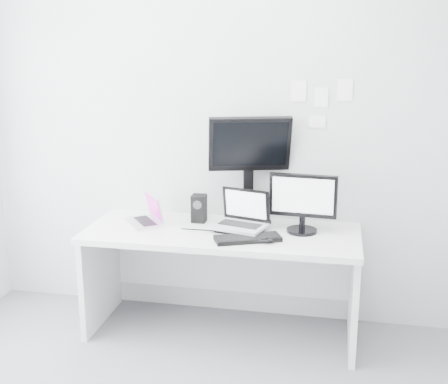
{
  "coord_description": "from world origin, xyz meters",
  "views": [
    {
      "loc": [
        0.72,
        -2.27,
        1.92
      ],
      "look_at": [
        0.02,
        1.23,
        1.0
      ],
      "focal_mm": 46.09,
      "sensor_mm": 36.0,
      "label": 1
    }
  ],
  "objects": [
    {
      "name": "macbook",
      "position": [
        -0.55,
        1.3,
        0.84
      ],
      "size": [
        0.34,
        0.35,
        0.21
      ],
      "primitive_type": "cube",
      "rotation": [
        0.0,
        0.0,
        -0.92
      ],
      "color": "silver",
      "rests_on": "desk"
    },
    {
      "name": "wall_note_0",
      "position": [
        0.45,
        1.59,
        1.62
      ],
      "size": [
        0.1,
        0.0,
        0.14
      ],
      "primitive_type": "cube",
      "color": "white",
      "rests_on": "back_wall"
    },
    {
      "name": "back_wall",
      "position": [
        0.0,
        1.6,
        1.35
      ],
      "size": [
        3.6,
        0.0,
        3.6
      ],
      "primitive_type": "plane",
      "rotation": [
        1.57,
        0.0,
        0.0
      ],
      "color": "silver",
      "rests_on": "ground"
    },
    {
      "name": "mouse",
      "position": [
        0.31,
        1.07,
        0.75
      ],
      "size": [
        0.1,
        0.07,
        0.03
      ],
      "primitive_type": "ellipsoid",
      "rotation": [
        0.0,
        0.0,
        0.03
      ],
      "color": "black",
      "rests_on": "desk"
    },
    {
      "name": "wall_note_1",
      "position": [
        0.6,
        1.59,
        1.58
      ],
      "size": [
        0.09,
        0.0,
        0.13
      ],
      "primitive_type": "cube",
      "color": "white",
      "rests_on": "back_wall"
    },
    {
      "name": "speaker",
      "position": [
        -0.19,
        1.42,
        0.82
      ],
      "size": [
        0.12,
        0.12,
        0.19
      ],
      "primitive_type": "cube",
      "rotation": [
        0.0,
        0.0,
        0.39
      ],
      "color": "black",
      "rests_on": "desk"
    },
    {
      "name": "desk",
      "position": [
        0.0,
        1.25,
        0.36
      ],
      "size": [
        1.8,
        0.7,
        0.73
      ],
      "primitive_type": "cube",
      "color": "white",
      "rests_on": "ground"
    },
    {
      "name": "keyboard",
      "position": [
        0.2,
        1.09,
        0.74
      ],
      "size": [
        0.44,
        0.3,
        0.03
      ],
      "primitive_type": "cube",
      "rotation": [
        0.0,
        0.0,
        0.4
      ],
      "color": "black",
      "rests_on": "desk"
    },
    {
      "name": "rear_monitor",
      "position": [
        0.14,
        1.51,
        1.11
      ],
      "size": [
        0.59,
        0.35,
        0.75
      ],
      "primitive_type": "cube",
      "rotation": [
        0.0,
        0.0,
        0.29
      ],
      "color": "black",
      "rests_on": "desk"
    },
    {
      "name": "samsung_monitor",
      "position": [
        0.52,
        1.33,
        0.93
      ],
      "size": [
        0.45,
        0.23,
        0.4
      ],
      "primitive_type": "cube",
      "rotation": [
        0.0,
        0.0,
        -0.08
      ],
      "color": "black",
      "rests_on": "desk"
    },
    {
      "name": "wall_note_2",
      "position": [
        0.75,
        1.59,
        1.63
      ],
      "size": [
        0.1,
        0.0,
        0.14
      ],
      "primitive_type": "cube",
      "color": "white",
      "rests_on": "back_wall"
    },
    {
      "name": "wall_note_3",
      "position": [
        0.58,
        1.59,
        1.42
      ],
      "size": [
        0.11,
        0.0,
        0.08
      ],
      "primitive_type": "cube",
      "color": "white",
      "rests_on": "back_wall"
    },
    {
      "name": "dell_laptop",
      "position": [
        0.11,
        1.25,
        0.87
      ],
      "size": [
        0.39,
        0.34,
        0.28
      ],
      "primitive_type": "cube",
      "rotation": [
        0.0,
        0.0,
        -0.27
      ],
      "color": "#A4A6AB",
      "rests_on": "desk"
    }
  ]
}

